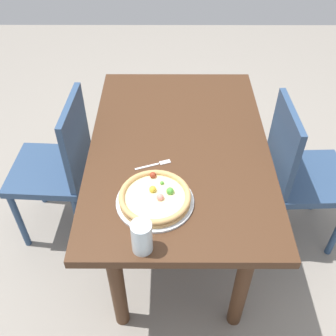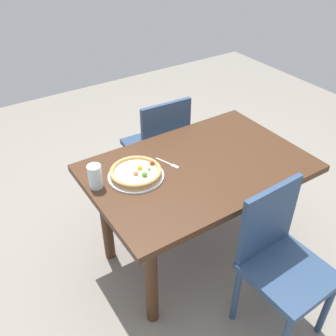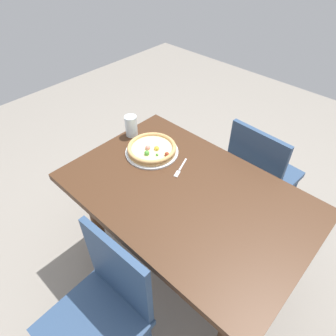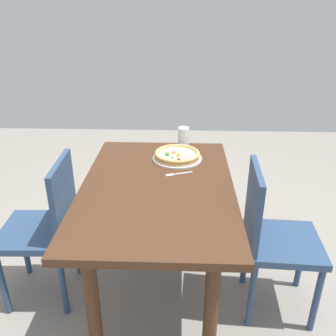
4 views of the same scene
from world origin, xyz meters
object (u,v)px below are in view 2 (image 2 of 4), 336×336
Objects in this scene: fork at (169,164)px; plate at (136,176)px; chair_near at (158,145)px; pizza at (136,172)px; drinking_glass at (95,176)px; chair_far at (280,259)px; dining_table at (198,180)px.

plate is at bearing -109.12° from fork.
chair_near is 0.76m from pizza.
fork is 0.45m from drinking_glass.
chair_near reaches higher than fork.
chair_far reaches higher than drinking_glass.
plate is 1.97× the size of fork.
chair_far is at bearing 129.64° from drinking_glass.
plate is 0.22m from fork.
fork is at bearing -37.47° from dining_table.
chair_far is at bearing -4.45° from fork.
chair_near reaches higher than dining_table.
dining_table is 0.63m from drinking_glass.
plate is 0.03m from pizza.
plate is at bearing -27.55° from pizza.
chair_near is at bearing -131.66° from pizza.
pizza reaches higher than plate.
dining_table is at bearing 32.98° from fork.
chair_far reaches higher than fork.
dining_table is 9.50× the size of drinking_glass.
dining_table is 8.00× the size of fork.
dining_table is at bearing 163.91° from pizza.
fork is at bearing -112.25° from chair_near.
fork is (0.14, -0.11, 0.11)m from dining_table.
chair_far is at bearing 95.56° from dining_table.
pizza reaches higher than fork.
dining_table is 0.39m from plate.
plate reaches higher than dining_table.
pizza is 0.22m from fork.
drinking_glass is at bearing -10.13° from pizza.
chair_far is at bearing 119.69° from pizza.
dining_table is at bearing -86.46° from chair_far.
chair_far is 0.89m from pizza.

